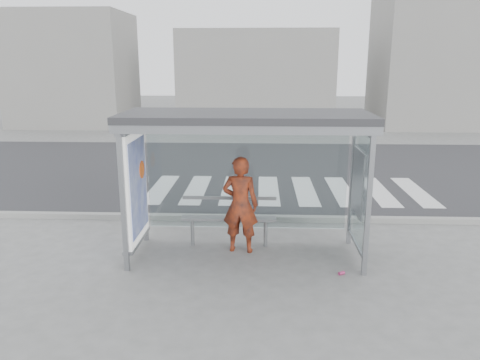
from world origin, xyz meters
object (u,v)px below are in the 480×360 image
Objects in this scene: bus_shelter at (225,149)px; person at (240,205)px; soda_can at (342,273)px; bench at (229,218)px.

bus_shelter reaches higher than person.
bus_shelter is 2.34× the size of person.
person reaches higher than soda_can.
bench reaches higher than soda_can.
bus_shelter reaches higher than soda_can.
bus_shelter is 39.84× the size of soda_can.
bus_shelter is 1.49m from bench.
person is 1.00× the size of bench.
bench is at bearing 148.23° from soda_can.
person is 2.17m from soda_can.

